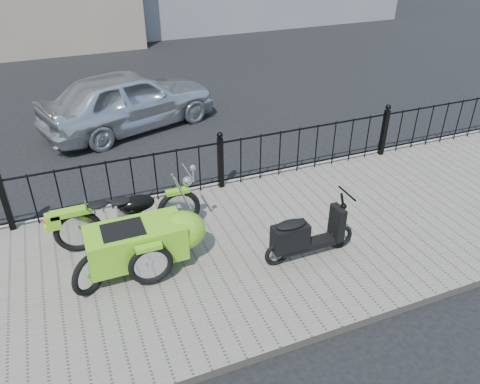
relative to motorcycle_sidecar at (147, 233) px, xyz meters
name	(u,v)px	position (x,y,z in m)	size (l,w,h in m)	color
ground	(249,231)	(1.67, 0.28, -0.59)	(120.00, 120.00, 0.00)	black
sidewalk	(262,245)	(1.67, -0.22, -0.53)	(30.00, 3.80, 0.12)	slate
curb	(219,186)	(1.67, 1.72, -0.53)	(30.00, 0.10, 0.12)	gray
iron_fence	(221,164)	(1.67, 1.58, -0.01)	(14.11, 0.11, 1.08)	black
motorcycle_sidecar	(147,233)	(0.00, 0.00, 0.00)	(2.28, 1.48, 0.98)	black
scooter	(304,236)	(2.07, -0.77, -0.10)	(1.42, 0.41, 0.96)	black
spare_tire	(90,274)	(-0.84, -0.35, -0.18)	(0.58, 0.58, 0.08)	black
sedan_car	(129,100)	(0.72, 5.16, 0.10)	(1.63, 4.05, 1.38)	silver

